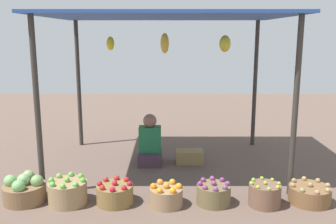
# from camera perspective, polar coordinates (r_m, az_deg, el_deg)

# --- Properties ---
(ground_plane) EXTENTS (14.00, 14.00, 0.00)m
(ground_plane) POSITION_cam_1_polar(r_m,az_deg,el_deg) (5.89, 0.02, -7.99)
(ground_plane) COLOR brown
(market_stall_structure) EXTENTS (3.43, 2.46, 2.26)m
(market_stall_structure) POSITION_cam_1_polar(r_m,az_deg,el_deg) (5.56, 0.12, 12.89)
(market_stall_structure) COLOR #38332D
(market_stall_structure) RESTS_ON ground
(vendor_person) EXTENTS (0.36, 0.44, 0.78)m
(vendor_person) POSITION_cam_1_polar(r_m,az_deg,el_deg) (5.90, -2.51, -4.93)
(vendor_person) COLOR #463041
(vendor_person) RESTS_ON ground
(basket_cabbages) EXTENTS (0.50, 0.50, 0.35)m
(basket_cabbages) POSITION_cam_1_polar(r_m,az_deg,el_deg) (4.95, -20.69, -10.97)
(basket_cabbages) COLOR brown
(basket_cabbages) RESTS_ON ground
(basket_green_apples) EXTENTS (0.46, 0.46, 0.33)m
(basket_green_apples) POSITION_cam_1_polar(r_m,az_deg,el_deg) (4.74, -14.72, -11.60)
(basket_green_apples) COLOR #997D57
(basket_green_apples) RESTS_ON ground
(basket_red_apples) EXTENTS (0.44, 0.44, 0.29)m
(basket_red_apples) POSITION_cam_1_polar(r_m,az_deg,el_deg) (4.64, -7.81, -12.13)
(basket_red_apples) COLOR olive
(basket_red_apples) RESTS_ON ground
(basket_oranges) EXTENTS (0.39, 0.39, 0.29)m
(basket_oranges) POSITION_cam_1_polar(r_m,az_deg,el_deg) (4.54, -0.06, -12.57)
(basket_oranges) COLOR #957554
(basket_oranges) RESTS_ON ground
(basket_purple_onions) EXTENTS (0.40, 0.40, 0.29)m
(basket_purple_onions) POSITION_cam_1_polar(r_m,az_deg,el_deg) (4.62, 7.13, -12.19)
(basket_purple_onions) COLOR brown
(basket_purple_onions) RESTS_ON ground
(basket_limes) EXTENTS (0.37, 0.37, 0.30)m
(basket_limes) POSITION_cam_1_polar(r_m,az_deg,el_deg) (4.68, 14.64, -12.03)
(basket_limes) COLOR brown
(basket_limes) RESTS_ON ground
(basket_potatoes) EXTENTS (0.49, 0.49, 0.26)m
(basket_potatoes) POSITION_cam_1_polar(r_m,az_deg,el_deg) (4.93, 20.86, -11.57)
(basket_potatoes) COLOR brown
(basket_potatoes) RESTS_ON ground
(wooden_crate_near_vendor) EXTENTS (0.42, 0.27, 0.20)m
(wooden_crate_near_vendor) POSITION_cam_1_polar(r_m,az_deg,el_deg) (5.96, 3.51, -6.75)
(wooden_crate_near_vendor) COLOR olive
(wooden_crate_near_vendor) RESTS_ON ground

